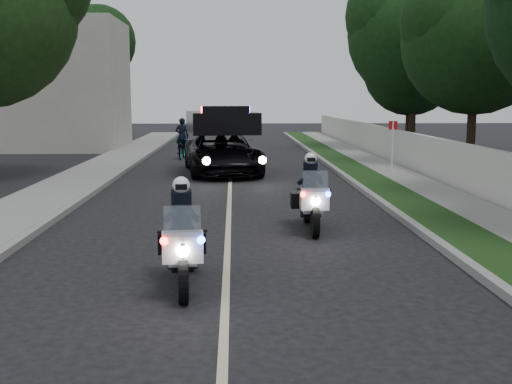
# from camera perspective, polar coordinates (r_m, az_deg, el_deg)

# --- Properties ---
(ground) EXTENTS (120.00, 120.00, 0.00)m
(ground) POSITION_cam_1_polar(r_m,az_deg,el_deg) (9.98, -2.71, -8.34)
(ground) COLOR #232326
(ground) RESTS_ON ground
(curb_right) EXTENTS (0.20, 60.00, 0.15)m
(curb_right) POSITION_cam_1_polar(r_m,az_deg,el_deg) (20.14, 9.37, 0.40)
(curb_right) COLOR gray
(curb_right) RESTS_ON ground
(grass_verge) EXTENTS (1.20, 60.00, 0.16)m
(grass_verge) POSITION_cam_1_polar(r_m,az_deg,el_deg) (20.29, 11.31, 0.41)
(grass_verge) COLOR #193814
(grass_verge) RESTS_ON ground
(sidewalk_right) EXTENTS (1.40, 60.00, 0.16)m
(sidewalk_right) POSITION_cam_1_polar(r_m,az_deg,el_deg) (20.63, 14.83, 0.42)
(sidewalk_right) COLOR gray
(sidewalk_right) RESTS_ON ground
(property_wall) EXTENTS (0.22, 60.00, 1.50)m
(property_wall) POSITION_cam_1_polar(r_m,az_deg,el_deg) (20.86, 17.53, 2.26)
(property_wall) COLOR beige
(property_wall) RESTS_ON ground
(curb_left) EXTENTS (0.20, 60.00, 0.15)m
(curb_left) POSITION_cam_1_polar(r_m,az_deg,el_deg) (20.20, -14.08, 0.27)
(curb_left) COLOR gray
(curb_left) RESTS_ON ground
(sidewalk_left) EXTENTS (2.00, 60.00, 0.16)m
(sidewalk_left) POSITION_cam_1_polar(r_m,az_deg,el_deg) (20.46, -17.10, 0.26)
(sidewalk_left) COLOR gray
(sidewalk_left) RESTS_ON ground
(building_far) EXTENTS (8.00, 6.00, 7.00)m
(building_far) POSITION_cam_1_polar(r_m,az_deg,el_deg) (36.97, -18.15, 9.09)
(building_far) COLOR #A8A396
(building_far) RESTS_ON ground
(lane_marking) EXTENTS (0.12, 50.00, 0.01)m
(lane_marking) POSITION_cam_1_polar(r_m,az_deg,el_deg) (19.76, -2.37, 0.14)
(lane_marking) COLOR #BFB78C
(lane_marking) RESTS_ON ground
(police_moto_left) EXTENTS (0.87, 2.05, 1.69)m
(police_moto_left) POSITION_cam_1_polar(r_m,az_deg,el_deg) (10.00, -6.58, -8.35)
(police_moto_left) COLOR silver
(police_moto_left) RESTS_ON ground
(police_moto_right) EXTENTS (0.72, 2.00, 1.69)m
(police_moto_right) POSITION_cam_1_polar(r_m,az_deg,el_deg) (14.07, 4.91, -3.36)
(police_moto_right) COLOR silver
(police_moto_right) RESTS_ON ground
(police_suv) EXTENTS (3.32, 5.94, 2.75)m
(police_suv) POSITION_cam_1_polar(r_m,az_deg,el_deg) (24.15, -3.01, 1.67)
(police_suv) COLOR black
(police_suv) RESTS_ON ground
(bicycle) EXTENTS (0.74, 1.88, 0.97)m
(bicycle) POSITION_cam_1_polar(r_m,az_deg,el_deg) (30.09, -6.62, 2.99)
(bicycle) COLOR black
(bicycle) RESTS_ON ground
(cyclist) EXTENTS (0.64, 0.45, 1.72)m
(cyclist) POSITION_cam_1_polar(r_m,az_deg,el_deg) (30.09, -6.62, 2.99)
(cyclist) COLOR black
(cyclist) RESTS_ON ground
(sign_post) EXTENTS (0.41, 0.41, 2.08)m
(sign_post) POSITION_cam_1_polar(r_m,az_deg,el_deg) (24.15, 12.08, 1.49)
(sign_post) COLOR #AE0C0D
(sign_post) RESTS_ON ground
(tree_right_c) EXTENTS (7.13, 7.13, 9.95)m
(tree_right_c) POSITION_cam_1_polar(r_m,az_deg,el_deg) (27.84, 18.62, 2.15)
(tree_right_c) COLOR #143410
(tree_right_c) RESTS_ON ground
(tree_right_d) EXTENTS (9.29, 9.29, 11.97)m
(tree_right_d) POSITION_cam_1_polar(r_m,az_deg,el_deg) (35.36, 13.76, 3.63)
(tree_right_d) COLOR #153A13
(tree_right_d) RESTS_ON ground
(tree_right_e) EXTENTS (6.31, 6.31, 8.63)m
(tree_right_e) POSITION_cam_1_polar(r_m,az_deg,el_deg) (36.06, 13.48, 3.73)
(tree_right_e) COLOR #113410
(tree_right_e) RESTS_ON ground
(tree_left_far) EXTENTS (7.15, 7.15, 10.08)m
(tree_left_far) POSITION_cam_1_polar(r_m,az_deg,el_deg) (41.36, -15.34, 4.25)
(tree_left_far) COLOR black
(tree_left_far) RESTS_ON ground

